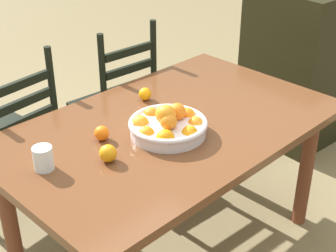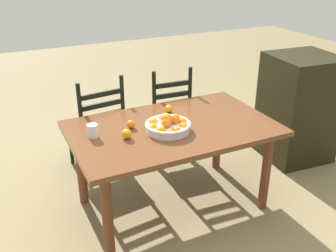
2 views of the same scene
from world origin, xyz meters
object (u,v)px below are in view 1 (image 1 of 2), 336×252
chair_near_window (10,141)px  chair_by_cabinet (118,105)px  dining_table (169,142)px  cabinet (301,64)px  orange_loose_1 (108,153)px  fruit_bowl (168,124)px  drinking_glass (43,158)px  orange_loose_2 (102,133)px  orange_loose_0 (145,94)px

chair_near_window → chair_by_cabinet: bearing=168.0°
dining_table → cabinet: cabinet is taller
chair_by_cabinet → orange_loose_1: bearing=52.4°
fruit_bowl → drinking_glass: (-0.53, 0.15, -0.00)m
chair_by_cabinet → drinking_glass: (-0.91, -0.67, 0.33)m
orange_loose_2 → chair_near_window: bearing=95.9°
chair_by_cabinet → cabinet: bearing=159.9°
fruit_bowl → orange_loose_1: fruit_bowl is taller
chair_near_window → orange_loose_2: bearing=89.3°
fruit_bowl → orange_loose_2: 0.28m
fruit_bowl → orange_loose_1: (-0.32, 0.02, -0.01)m
chair_near_window → fruit_bowl: bearing=102.6°
dining_table → orange_loose_1: size_ratio=21.81×
dining_table → fruit_bowl: size_ratio=4.54×
dining_table → orange_loose_2: 0.34m
orange_loose_0 → chair_by_cabinet: bearing=66.0°
orange_loose_0 → orange_loose_2: same height
orange_loose_0 → orange_loose_1: orange_loose_1 is taller
chair_by_cabinet → orange_loose_2: bearing=50.3°
orange_loose_0 → drinking_glass: (-0.69, -0.17, 0.02)m
dining_table → orange_loose_2: orange_loose_2 is taller
dining_table → cabinet: (1.50, 0.23, -0.11)m
chair_by_cabinet → fruit_bowl: chair_by_cabinet is taller
chair_by_cabinet → orange_loose_0: (-0.22, -0.49, 0.31)m
cabinet → orange_loose_1: (-1.89, -0.27, 0.24)m
chair_by_cabinet → orange_loose_1: size_ratio=13.59×
orange_loose_2 → orange_loose_0: bearing=21.6°
orange_loose_1 → orange_loose_2: size_ratio=1.12×
drinking_glass → dining_table: bearing=-8.2°
dining_table → orange_loose_0: orange_loose_0 is taller
fruit_bowl → orange_loose_0: size_ratio=5.45×
chair_near_window → fruit_bowl: chair_near_window is taller
orange_loose_1 → chair_by_cabinet: bearing=48.7°
chair_near_window → drinking_glass: chair_near_window is taller
orange_loose_0 → orange_loose_2: (-0.39, -0.16, 0.00)m
orange_loose_2 → cabinet: bearing=4.0°
chair_by_cabinet → cabinet: (1.19, -0.52, 0.08)m
orange_loose_0 → orange_loose_2: 0.42m
dining_table → drinking_glass: drinking_glass is taller
orange_loose_0 → drinking_glass: size_ratio=0.65×
chair_near_window → cabinet: 1.97m
chair_by_cabinet → fruit_bowl: size_ratio=2.83×
chair_near_window → fruit_bowl: size_ratio=2.80×
orange_loose_0 → dining_table: bearing=-109.8°
orange_loose_1 → orange_loose_2: bearing=59.7°
cabinet → chair_near_window: bearing=167.3°
cabinet → drinking_glass: bearing=-171.4°
drinking_glass → chair_by_cabinet: bearing=36.2°
drinking_glass → orange_loose_0: bearing=14.0°
orange_loose_0 → orange_loose_2: bearing=-158.4°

